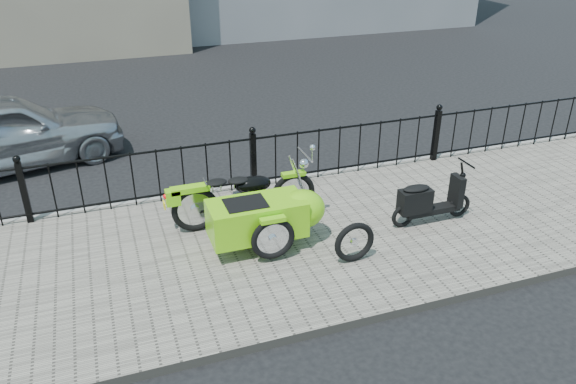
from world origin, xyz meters
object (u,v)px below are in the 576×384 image
object	(u,v)px
sedan_car	(7,132)
scooter	(427,201)
motorcycle_sidecar	(266,211)
spare_tire	(354,242)

from	to	relation	value
sedan_car	scooter	bearing A→B (deg)	-141.54
motorcycle_sidecar	spare_tire	bearing A→B (deg)	-43.11
sedan_car	motorcycle_sidecar	bearing A→B (deg)	-154.11
motorcycle_sidecar	sedan_car	xyz separation A→B (m)	(-3.60, 4.29, 0.10)
spare_tire	sedan_car	xyz separation A→B (m)	(-4.54, 5.16, 0.28)
scooter	spare_tire	distance (m)	1.57
scooter	sedan_car	size ratio (longest dim) A/B	0.33
spare_tire	sedan_car	distance (m)	6.88
motorcycle_sidecar	scooter	distance (m)	2.42
motorcycle_sidecar	scooter	xyz separation A→B (m)	(2.40, -0.30, -0.12)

